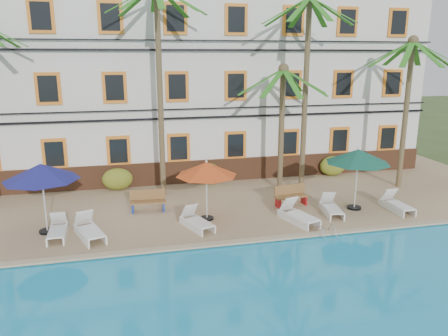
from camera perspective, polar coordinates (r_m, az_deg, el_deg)
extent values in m
plane|color=#384C23|center=(16.87, 2.52, -9.09)|extent=(100.00, 100.00, 0.00)
cube|color=tan|center=(21.37, -1.11, -3.55)|extent=(30.00, 12.00, 0.25)
cube|color=tan|center=(15.97, 3.42, -9.42)|extent=(30.00, 0.35, 0.06)
cube|color=silver|center=(25.27, -3.61, 11.08)|extent=(25.00, 6.00, 10.00)
cube|color=brown|center=(22.99, -2.14, -0.37)|extent=(25.00, 0.12, 1.20)
cube|color=orange|center=(22.53, -21.25, 1.73)|extent=(1.15, 0.10, 1.50)
cube|color=black|center=(22.48, -21.26, 1.70)|extent=(0.85, 0.04, 1.20)
cube|color=orange|center=(22.30, -13.61, 2.19)|extent=(1.15, 0.10, 1.50)
cube|color=black|center=(22.25, -13.61, 2.17)|extent=(0.85, 0.04, 1.20)
cube|color=orange|center=(22.47, -5.94, 2.62)|extent=(1.15, 0.10, 1.50)
cube|color=black|center=(22.42, -5.92, 2.59)|extent=(0.85, 0.04, 1.20)
cube|color=orange|center=(23.03, 1.49, 2.98)|extent=(1.15, 0.10, 1.50)
cube|color=black|center=(22.98, 1.52, 2.96)|extent=(0.85, 0.04, 1.20)
cube|color=orange|center=(23.95, 8.46, 3.28)|extent=(1.15, 0.10, 1.50)
cube|color=black|center=(23.91, 8.50, 3.26)|extent=(0.85, 0.04, 1.20)
cube|color=orange|center=(25.21, 14.83, 3.51)|extent=(1.15, 0.10, 1.50)
cube|color=black|center=(25.16, 14.88, 3.49)|extent=(0.85, 0.04, 1.20)
cube|color=orange|center=(26.74, 20.53, 3.68)|extent=(1.15, 0.10, 1.50)
cube|color=black|center=(26.70, 20.59, 3.66)|extent=(0.85, 0.04, 1.20)
cube|color=orange|center=(22.11, -21.99, 9.59)|extent=(1.15, 0.10, 1.50)
cube|color=black|center=(22.06, -22.01, 9.58)|extent=(0.85, 0.04, 1.20)
cube|color=orange|center=(21.87, -14.09, 10.15)|extent=(1.15, 0.10, 1.50)
cube|color=black|center=(21.82, -14.09, 10.14)|extent=(0.85, 0.04, 1.20)
cube|color=orange|center=(22.04, -6.15, 10.53)|extent=(1.15, 0.10, 1.50)
cube|color=black|center=(21.99, -6.13, 10.52)|extent=(0.85, 0.04, 1.20)
cube|color=orange|center=(22.61, 1.54, 10.70)|extent=(1.15, 0.10, 1.50)
cube|color=black|center=(22.56, 1.58, 10.69)|extent=(0.85, 0.04, 1.20)
cube|color=orange|center=(23.55, 8.74, 10.70)|extent=(1.15, 0.10, 1.50)
cube|color=black|center=(23.51, 8.79, 10.69)|extent=(0.85, 0.04, 1.20)
cube|color=orange|center=(24.83, 15.30, 10.55)|extent=(1.15, 0.10, 1.50)
cube|color=black|center=(24.78, 15.35, 10.54)|extent=(0.85, 0.04, 1.20)
cube|color=orange|center=(26.38, 21.14, 10.30)|extent=(1.15, 0.10, 1.50)
cube|color=black|center=(26.34, 21.20, 10.29)|extent=(0.85, 0.04, 1.20)
cube|color=orange|center=(22.12, -22.81, 17.85)|extent=(1.15, 0.10, 1.50)
cube|color=black|center=(22.07, -22.83, 17.86)|extent=(0.85, 0.04, 1.20)
cube|color=orange|center=(21.88, -14.63, 18.52)|extent=(1.15, 0.10, 1.50)
cube|color=black|center=(21.83, -14.63, 18.53)|extent=(0.85, 0.04, 1.20)
cube|color=orange|center=(22.05, -6.39, 18.85)|extent=(1.15, 0.10, 1.50)
cube|color=black|center=(22.00, -6.37, 18.86)|extent=(0.85, 0.04, 1.20)
cube|color=orange|center=(22.63, 1.60, 18.82)|extent=(1.15, 0.10, 1.50)
cube|color=black|center=(22.58, 1.64, 18.82)|extent=(0.85, 0.04, 1.20)
cube|color=orange|center=(23.57, 9.06, 18.48)|extent=(1.15, 0.10, 1.50)
cube|color=black|center=(23.52, 9.11, 18.48)|extent=(0.85, 0.04, 1.20)
cube|color=orange|center=(24.84, 15.81, 17.92)|extent=(1.15, 0.10, 1.50)
cube|color=black|center=(24.79, 15.87, 17.92)|extent=(0.85, 0.04, 1.20)
cube|color=orange|center=(26.39, 21.79, 17.22)|extent=(1.15, 0.10, 1.50)
cube|color=black|center=(26.35, 21.86, 17.22)|extent=(0.85, 0.04, 1.20)
cube|color=black|center=(22.29, -2.14, 6.64)|extent=(25.00, 0.08, 0.10)
cube|color=black|center=(22.23, -2.15, 7.79)|extent=(25.00, 0.08, 0.06)
cube|color=black|center=(22.08, -2.22, 15.15)|extent=(25.00, 0.08, 0.10)
cube|color=black|center=(22.09, -2.24, 16.32)|extent=(25.00, 0.08, 0.06)
cylinder|color=brown|center=(20.29, -8.34, 9.30)|extent=(0.26, 0.26, 9.42)
cube|color=#27721B|center=(21.43, -9.06, 20.58)|extent=(0.28, 2.22, 1.21)
cube|color=#27721B|center=(21.06, -11.24, 20.60)|extent=(1.77, 1.77, 1.21)
cube|color=#27721B|center=(20.46, -5.51, 20.98)|extent=(2.22, 0.28, 1.21)
cube|color=#27721B|center=(21.19, -6.74, 20.73)|extent=(1.77, 1.77, 1.21)
cylinder|color=brown|center=(21.39, 7.51, 4.82)|extent=(0.26, 0.26, 5.89)
sphere|color=brown|center=(21.10, 7.78, 12.73)|extent=(0.50, 0.50, 0.50)
cube|color=#27721B|center=(22.15, 6.70, 11.31)|extent=(0.28, 2.22, 1.21)
cube|color=#27721B|center=(21.59, 5.01, 11.27)|extent=(1.77, 1.77, 1.21)
cube|color=#27721B|center=(20.76, 4.83, 11.15)|extent=(2.22, 0.28, 1.21)
cube|color=#27721B|center=(20.12, 6.41, 11.00)|extent=(1.77, 1.77, 1.21)
cube|color=#27721B|center=(20.10, 8.86, 10.92)|extent=(0.28, 2.22, 1.21)
cube|color=#27721B|center=(20.70, 10.56, 10.95)|extent=(1.77, 1.77, 1.21)
cube|color=#27721B|center=(21.54, 10.52, 11.08)|extent=(2.22, 0.28, 1.21)
cube|color=#27721B|center=(22.13, 8.92, 11.23)|extent=(1.77, 1.77, 1.21)
cylinder|color=brown|center=(21.23, 10.55, 8.91)|extent=(0.26, 0.26, 9.03)
cube|color=#27721B|center=(22.23, 9.84, 19.32)|extent=(0.28, 2.22, 1.21)
cube|color=#27721B|center=(21.65, 8.18, 19.52)|extent=(1.77, 1.77, 1.21)
cube|color=#27721B|center=(20.81, 8.12, 19.73)|extent=(2.22, 0.28, 1.21)
cube|color=#27721B|center=(20.21, 9.87, 19.82)|extent=(1.77, 1.77, 1.21)
cube|color=#27721B|center=(20.22, 12.41, 19.70)|extent=(0.28, 2.22, 1.21)
cube|color=#27721B|center=(20.85, 14.06, 19.45)|extent=(1.77, 1.77, 1.21)
cube|color=#27721B|center=(21.69, 13.88, 19.25)|extent=(2.22, 0.28, 1.21)
cube|color=#27721B|center=(22.25, 12.14, 19.21)|extent=(1.77, 1.77, 1.21)
cylinder|color=brown|center=(23.38, 22.60, 6.24)|extent=(0.26, 0.26, 7.17)
sphere|color=brown|center=(23.20, 23.49, 15.02)|extent=(0.50, 0.50, 0.50)
cube|color=#27721B|center=(24.09, 21.76, 13.71)|extent=(0.28, 2.22, 1.21)
cube|color=#27721B|center=(23.39, 20.61, 13.82)|extent=(1.77, 1.77, 1.21)
cube|color=#27721B|center=(22.57, 21.02, 13.79)|extent=(2.22, 0.28, 1.21)
cube|color=#27721B|center=(22.11, 22.88, 13.62)|extent=(1.77, 1.77, 1.21)
cube|color=#27721B|center=(22.31, 25.04, 13.40)|extent=(0.28, 2.22, 1.21)
cube|color=#27721B|center=(23.05, 26.10, 13.28)|extent=(1.77, 1.77, 1.21)
cube|color=#27721B|center=(23.86, 25.53, 13.34)|extent=(2.22, 0.28, 1.21)
cube|color=#27721B|center=(24.28, 23.76, 13.52)|extent=(1.77, 1.77, 1.21)
ellipsoid|color=#265E1B|center=(22.28, -13.74, -1.41)|extent=(1.50, 0.90, 1.10)
ellipsoid|color=#265E1B|center=(22.66, -2.22, -0.72)|extent=(1.50, 0.90, 1.10)
ellipsoid|color=#265E1B|center=(24.96, 14.01, 0.28)|extent=(1.50, 0.90, 1.10)
cylinder|color=black|center=(17.98, -22.05, -7.66)|extent=(0.62, 0.62, 0.09)
cylinder|color=silver|center=(17.56, -22.44, -3.77)|extent=(0.06, 0.06, 2.65)
cone|color=navy|center=(17.28, -22.77, -0.46)|extent=(2.76, 2.76, 0.61)
sphere|color=silver|center=(17.20, -22.88, 0.60)|extent=(0.10, 0.10, 0.10)
cylinder|color=black|center=(17.98, -2.24, -6.57)|extent=(0.56, 0.56, 0.08)
cylinder|color=silver|center=(17.60, -2.28, -3.07)|extent=(0.06, 0.06, 2.38)
cone|color=#C54217|center=(17.34, -2.31, -0.10)|extent=(2.48, 2.48, 0.55)
sphere|color=silver|center=(17.26, -2.32, 0.85)|extent=(0.10, 0.10, 0.10)
cylinder|color=black|center=(19.98, 16.63, -4.98)|extent=(0.61, 0.61, 0.09)
cylinder|color=silver|center=(19.61, 16.90, -1.47)|extent=(0.06, 0.06, 2.63)
cone|color=#124D3D|center=(19.36, 17.13, 1.49)|extent=(2.74, 2.74, 0.60)
sphere|color=silver|center=(19.29, 17.20, 2.44)|extent=(0.10, 0.10, 0.10)
cube|color=white|center=(17.11, -21.02, -7.77)|extent=(0.58, 1.22, 0.06)
cube|color=white|center=(17.81, -20.79, -6.14)|extent=(0.56, 0.45, 0.60)
cube|color=white|center=(17.42, -21.80, -8.01)|extent=(0.08, 1.72, 0.28)
cube|color=white|center=(17.35, -19.97, -7.93)|extent=(0.08, 1.72, 0.28)
cube|color=white|center=(16.61, -16.91, -7.96)|extent=(1.04, 1.48, 0.06)
cube|color=white|center=(17.37, -17.85, -6.18)|extent=(0.76, 0.68, 0.68)
cube|color=white|center=(16.84, -18.15, -8.40)|extent=(0.70, 1.83, 0.31)
cube|color=white|center=(16.98, -16.10, -8.04)|extent=(0.70, 1.83, 0.31)
cube|color=white|center=(16.83, -3.13, -7.12)|extent=(0.96, 1.35, 0.06)
cube|color=white|center=(17.45, -4.57, -5.58)|extent=(0.69, 0.62, 0.61)
cube|color=white|center=(16.95, -4.37, -7.56)|extent=(0.66, 1.66, 0.28)
cube|color=white|center=(17.22, -2.71, -7.18)|extent=(0.66, 1.66, 0.28)
cube|color=white|center=(17.60, 10.28, -6.25)|extent=(0.98, 1.48, 0.06)
cube|color=white|center=(18.20, 8.43, -4.67)|extent=(0.74, 0.66, 0.68)
cube|color=white|center=(17.66, 8.93, -6.73)|extent=(0.60, 1.87, 0.31)
cube|color=white|center=(18.04, 10.49, -6.34)|extent=(0.60, 1.87, 0.31)
cube|color=white|center=(18.77, 14.06, -5.23)|extent=(0.77, 1.31, 0.06)
cube|color=white|center=(19.47, 13.37, -3.79)|extent=(0.64, 0.54, 0.61)
cube|color=white|center=(18.96, 13.00, -5.48)|extent=(0.35, 1.73, 0.28)
cube|color=white|center=(19.12, 14.64, -5.41)|extent=(0.35, 1.73, 0.28)
cube|color=white|center=(20.07, 22.06, -4.57)|extent=(0.60, 1.27, 0.06)
cube|color=white|center=(20.67, 20.72, -3.25)|extent=(0.59, 0.47, 0.63)
cube|color=white|center=(20.14, 20.95, -4.89)|extent=(0.09, 1.79, 0.29)
cube|color=white|center=(20.47, 22.28, -4.71)|extent=(0.09, 1.79, 0.29)
cube|color=olive|center=(18.94, -9.89, -4.41)|extent=(1.53, 0.56, 0.06)
cube|color=olive|center=(19.07, -9.92, -3.43)|extent=(1.50, 0.17, 0.45)
cube|color=navy|center=(19.04, -11.82, -5.13)|extent=(0.11, 0.45, 0.40)
cube|color=navy|center=(19.02, -7.89, -4.98)|extent=(0.11, 0.45, 0.40)
cube|color=olive|center=(19.60, 8.78, -3.71)|extent=(1.54, 0.63, 0.06)
cube|color=olive|center=(19.71, 8.51, -2.77)|extent=(1.50, 0.25, 0.45)
cube|color=#AB1316|center=(19.38, 7.07, -4.58)|extent=(0.14, 0.46, 0.40)
cube|color=#AB1316|center=(19.99, 10.39, -4.11)|extent=(0.14, 0.46, 0.40)
torus|color=silver|center=(16.82, 12.44, -8.59)|extent=(0.04, 0.74, 0.74)
torus|color=silver|center=(17.03, 13.98, -8.39)|extent=(0.04, 0.74, 0.74)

